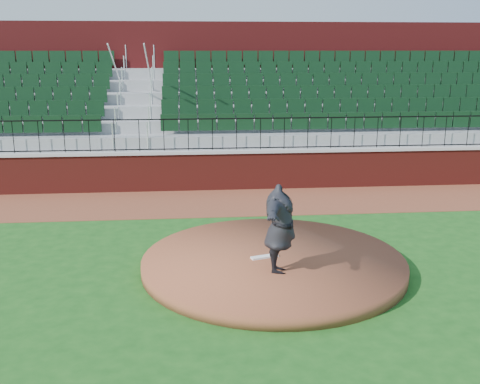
# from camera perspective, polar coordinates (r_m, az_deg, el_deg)

# --- Properties ---
(ground) EXTENTS (90.00, 90.00, 0.00)m
(ground) POSITION_cam_1_polar(r_m,az_deg,el_deg) (11.74, 0.66, -7.98)
(ground) COLOR #184E16
(ground) RESTS_ON ground
(warning_track) EXTENTS (34.00, 3.20, 0.01)m
(warning_track) POSITION_cam_1_polar(r_m,az_deg,el_deg) (16.84, -1.19, -0.98)
(warning_track) COLOR brown
(warning_track) RESTS_ON ground
(field_wall) EXTENTS (34.00, 0.35, 1.20)m
(field_wall) POSITION_cam_1_polar(r_m,az_deg,el_deg) (18.25, -1.55, 2.15)
(field_wall) COLOR maroon
(field_wall) RESTS_ON ground
(wall_cap) EXTENTS (34.00, 0.45, 0.10)m
(wall_cap) POSITION_cam_1_polar(r_m,az_deg,el_deg) (18.12, -1.56, 4.15)
(wall_cap) COLOR #B7B7B7
(wall_cap) RESTS_ON field_wall
(wall_railing) EXTENTS (34.00, 0.05, 1.00)m
(wall_railing) POSITION_cam_1_polar(r_m,az_deg,el_deg) (18.03, -1.58, 5.87)
(wall_railing) COLOR black
(wall_railing) RESTS_ON wall_cap
(seating_stands) EXTENTS (34.00, 5.10, 4.60)m
(seating_stands) POSITION_cam_1_polar(r_m,az_deg,el_deg) (20.67, -2.07, 8.36)
(seating_stands) COLOR gray
(seating_stands) RESTS_ON ground
(concourse_wall) EXTENTS (34.00, 0.50, 5.50)m
(concourse_wall) POSITION_cam_1_polar(r_m,az_deg,el_deg) (23.41, -2.46, 10.17)
(concourse_wall) COLOR maroon
(concourse_wall) RESTS_ON ground
(pitchers_mound) EXTENTS (5.46, 5.46, 0.25)m
(pitchers_mound) POSITION_cam_1_polar(r_m,az_deg,el_deg) (11.82, 3.39, -7.19)
(pitchers_mound) COLOR brown
(pitchers_mound) RESTS_ON ground
(pitching_rubber) EXTENTS (0.60, 0.31, 0.04)m
(pitching_rubber) POSITION_cam_1_polar(r_m,az_deg,el_deg) (11.74, 2.51, -6.58)
(pitching_rubber) COLOR white
(pitching_rubber) RESTS_ON pitchers_mound
(pitcher) EXTENTS (1.04, 2.24, 1.76)m
(pitcher) POSITION_cam_1_polar(r_m,az_deg,el_deg) (10.75, 4.06, -3.74)
(pitcher) COLOR black
(pitcher) RESTS_ON pitchers_mound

